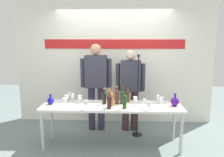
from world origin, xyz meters
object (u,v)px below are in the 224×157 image
wine_bottle_1 (109,101)px  wine_glass_left_1 (69,95)px  wine_glass_left_5 (66,97)px  wine_bottle_0 (117,96)px  display_table (112,108)px  presenter_right (130,86)px  wine_bottle_3 (112,99)px  wine_bottle_6 (125,101)px  wine_bottle_4 (128,95)px  decanter_blue_left (51,101)px  wine_glass_right_3 (149,104)px  wine_bottle_2 (122,97)px  wine_glass_right_0 (162,100)px  wine_glass_left_3 (80,97)px  wine_glass_right_2 (144,102)px  wine_glass_right_4 (158,97)px  wine_glass_left_0 (86,103)px  microphone_stand (137,109)px  wine_bottle_5 (104,97)px  wine_glass_left_2 (73,96)px  presenter_left (96,81)px  decanter_blue_right (175,102)px  wine_glass_left_4 (64,100)px  wine_glass_right_1 (135,99)px

wine_bottle_1 → wine_glass_left_1: 0.89m
wine_glass_left_5 → wine_bottle_0: bearing=-2.9°
display_table → presenter_right: size_ratio=1.46×
wine_bottle_3 → wine_bottle_6: wine_bottle_3 is taller
display_table → wine_bottle_4: 0.40m
decanter_blue_left → wine_bottle_4: bearing=8.9°
wine_bottle_4 → wine_glass_right_3: wine_bottle_4 is taller
wine_bottle_6 → wine_bottle_2: bearing=97.8°
wine_bottle_4 → wine_glass_right_0: wine_bottle_4 is taller
presenter_right → wine_glass_left_3: presenter_right is taller
wine_bottle_0 → wine_glass_right_2: (0.46, -0.23, -0.03)m
display_table → wine_glass_right_4: wine_glass_right_4 is taller
wine_glass_left_0 → microphone_stand: microphone_stand is taller
wine_glass_left_0 → wine_glass_right_4: (1.23, 0.39, -0.00)m
decanter_blue_left → microphone_stand: bearing=16.1°
wine_glass_left_0 → wine_glass_right_4: 1.29m
wine_bottle_5 → wine_glass_right_2: (0.69, -0.20, -0.01)m
wine_glass_left_2 → wine_glass_left_3: bearing=-31.9°
presenter_left → wine_glass_left_3: presenter_left is taller
wine_bottle_1 → microphone_stand: 0.89m
display_table → wine_glass_right_0: wine_glass_right_0 is taller
wine_bottle_5 → wine_glass_right_0: wine_bottle_5 is taller
wine_bottle_2 → decanter_blue_right: bearing=-5.7°
presenter_right → wine_glass_right_3: (0.26, -0.95, -0.10)m
wine_glass_right_0 → microphone_stand: 0.66m
wine_bottle_1 → wine_bottle_6: (0.25, 0.02, 0.01)m
wine_bottle_1 → microphone_stand: bearing=51.8°
presenter_left → wine_glass_right_3: bearing=-44.7°
wine_glass_left_3 → wine_glass_right_2: (1.13, -0.23, 0.00)m
wine_bottle_5 → wine_glass_left_2: size_ratio=1.82×
presenter_left → wine_bottle_6: bearing=-57.1°
wine_glass_left_4 → wine_glass_right_0: wine_glass_right_0 is taller
presenter_left → wine_bottle_5: bearing=-71.5°
wine_glass_right_2 → wine_glass_right_3: (0.06, -0.11, -0.01)m
wine_bottle_0 → presenter_left: bearing=125.4°
wine_bottle_5 → wine_glass_right_4: (0.95, 0.09, -0.01)m
presenter_left → microphone_stand: 1.00m
wine_glass_left_3 → wine_glass_right_1: wine_glass_right_1 is taller
microphone_stand → wine_bottle_3: bearing=-132.6°
presenter_left → wine_glass_left_2: 0.67m
presenter_right → wine_glass_left_1: bearing=-158.4°
wine_bottle_3 → display_table: bearing=92.7°
wine_bottle_0 → wine_glass_left_1: wine_bottle_0 is taller
wine_bottle_6 → wine_glass_left_5: 1.10m
wine_glass_left_2 → wine_glass_right_4: wine_glass_left_2 is taller
wine_glass_left_4 → wine_glass_right_1: wine_glass_right_1 is taller
wine_bottle_3 → wine_glass_right_3: size_ratio=2.24×
wine_glass_left_1 → wine_glass_left_3: bearing=-35.3°
presenter_left → decanter_blue_left: bearing=-136.2°
wine_bottle_6 → wine_glass_right_3: size_ratio=2.09×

